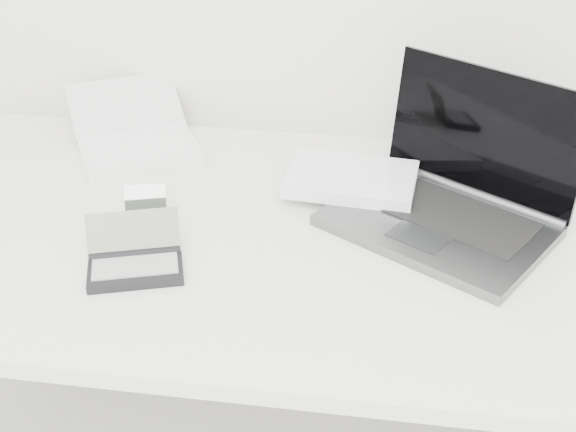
# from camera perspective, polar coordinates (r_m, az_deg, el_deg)

# --- Properties ---
(desk) EXTENTS (1.60, 0.80, 0.73)m
(desk) POSITION_cam_1_polar(r_m,az_deg,el_deg) (1.47, 1.39, -2.77)
(desk) COLOR white
(desk) RESTS_ON ground
(laptop_large) EXTENTS (0.54, 0.45, 0.26)m
(laptop_large) POSITION_cam_1_polar(r_m,az_deg,el_deg) (1.50, 9.73, 1.59)
(laptop_large) COLOR #5C5E61
(laptop_large) RESTS_ON desk
(netbook_open_white) EXTENTS (0.35, 0.38, 0.10)m
(netbook_open_white) POSITION_cam_1_polar(r_m,az_deg,el_deg) (1.75, -10.73, 5.37)
(netbook_open_white) COLOR white
(netbook_open_white) RESTS_ON desk
(pda_silver) EXTENTS (0.09, 0.10, 0.06)m
(pda_silver) POSITION_cam_1_polar(r_m,az_deg,el_deg) (1.49, -10.12, -0.08)
(pda_silver) COLOR #B6B6BA
(pda_silver) RESTS_ON desk
(palmtop_charcoal) EXTENTS (0.19, 0.17, 0.08)m
(palmtop_charcoal) POSITION_cam_1_polar(r_m,az_deg,el_deg) (1.37, -10.83, -3.18)
(palmtop_charcoal) COLOR black
(palmtop_charcoal) RESTS_ON desk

